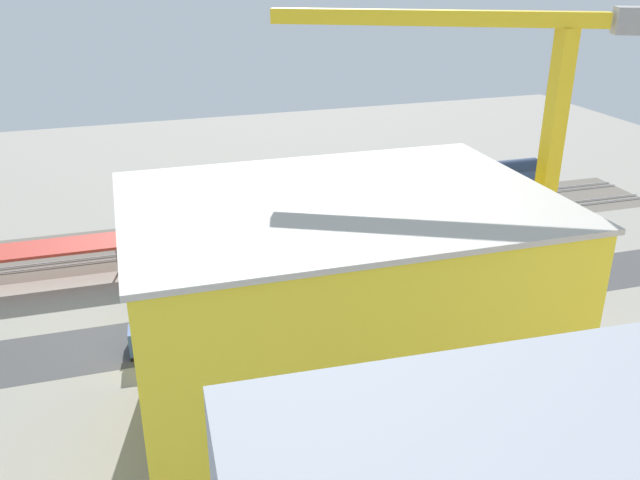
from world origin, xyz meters
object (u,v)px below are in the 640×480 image
platform_canopy_near (240,227)px  parked_car_5 (319,327)px  street_tree_3 (552,221)px  street_tree_1 (532,223)px  parked_car_3 (427,309)px  traffic_light (136,289)px  street_tree_4 (156,279)px  parked_car_4 (379,318)px  street_tree_2 (290,250)px  passenger_coach (488,179)px  parked_car_1 (529,291)px  parked_car_2 (472,300)px  locomotive (371,200)px  construction_building (338,323)px  parked_car_0 (570,286)px  street_tree_0 (182,269)px  tower_crane (514,166)px  box_truck_0 (175,337)px

platform_canopy_near → parked_car_5: 22.09m
street_tree_3 → street_tree_1: bearing=4.7°
parked_car_3 → traffic_light: bearing=-14.5°
street_tree_1 → street_tree_4: bearing=0.4°
parked_car_4 → street_tree_2: (7.16, -9.67, 4.86)m
passenger_coach → street_tree_2: street_tree_2 is taller
parked_car_1 → parked_car_2: (7.11, -0.37, -0.07)m
parked_car_4 → platform_canopy_near: bearing=-64.1°
parked_car_4 → street_tree_3: street_tree_3 is taller
platform_canopy_near → street_tree_1: street_tree_1 is taller
locomotive → construction_building: size_ratio=0.46×
street_tree_4 → traffic_light: (2.19, 0.71, -0.52)m
parked_car_0 → traffic_light: bearing=-9.6°
platform_canopy_near → street_tree_0: size_ratio=8.39×
construction_building → parked_car_4: bearing=-123.0°
construction_building → platform_canopy_near: bearing=-88.0°
parked_car_4 → street_tree_2: street_tree_2 is taller
parked_car_4 → street_tree_2: bearing=-53.5°
platform_canopy_near → street_tree_0: (8.93, 12.16, 0.92)m
locomotive → parked_car_3: (6.24, 32.02, -1.02)m
locomotive → street_tree_2: 29.91m
passenger_coach → street_tree_1: 24.53m
passenger_coach → street_tree_3: size_ratio=2.27×
construction_building → tower_crane: tower_crane is taller
platform_canopy_near → street_tree_3: (-38.25, 12.21, 0.78)m
construction_building → box_truck_0: (11.51, -15.97, -8.45)m
street_tree_0 → street_tree_3: bearing=179.9°
parked_car_0 → construction_building: 38.02m
street_tree_2 → parked_car_1: bearing=159.9°
parked_car_5 → street_tree_4: (15.53, -8.65, 3.92)m
platform_canopy_near → street_tree_4: bearing=47.6°
tower_crane → street_tree_4: 38.50m
parked_car_5 → street_tree_4: 18.20m
passenger_coach → parked_car_1: 34.94m
parked_car_1 → traffic_light: traffic_light is taller
parked_car_3 → street_tree_2: bearing=-35.9°
street_tree_1 → parked_car_4: bearing=20.4°
locomotive → parked_car_5: bearing=59.9°
passenger_coach → parked_car_4: size_ratio=3.69×
construction_building → traffic_light: construction_building is taller
parked_car_3 → street_tree_1: street_tree_1 is taller
parked_car_3 → street_tree_2: (12.92, -9.36, 4.86)m
passenger_coach → parked_car_3: bearing=50.3°
parked_car_3 → street_tree_4: 29.49m
parked_car_2 → parked_car_3: (5.84, 0.28, -0.00)m
tower_crane → street_tree_4: tower_crane is taller
construction_building → street_tree_0: 26.33m
locomotive → street_tree_1: 26.59m
parked_car_5 → construction_building: 17.69m
parked_car_4 → street_tree_2: size_ratio=0.55×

